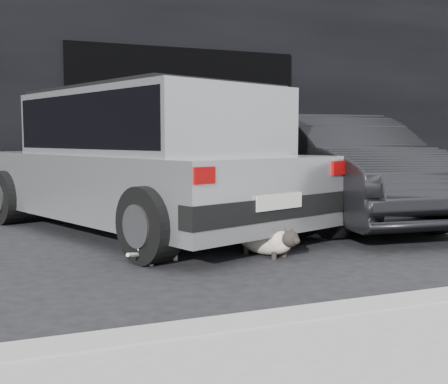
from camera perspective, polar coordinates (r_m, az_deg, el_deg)
name	(u,v)px	position (r m, az deg, el deg)	size (l,w,h in m)	color
ground	(214,245)	(5.69, -0.99, -5.41)	(80.00, 80.00, 0.00)	black
building_facade	(154,68)	(11.70, -7.08, 12.39)	(34.00, 4.00, 5.00)	black
garage_opening	(186,125)	(9.69, -3.93, 6.76)	(4.00, 0.10, 2.60)	black
silver_hatchback	(144,155)	(6.53, -8.14, 3.78)	(3.39, 4.83, 1.63)	silver
second_car	(337,168)	(7.43, 11.39, 2.41)	(1.47, 4.21, 1.39)	black
cat_siamese	(269,242)	(5.15, 4.63, -5.05)	(0.49, 0.79, 0.30)	beige
cat_white	(162,244)	(4.94, -6.32, -5.27)	(0.62, 0.40, 0.32)	white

